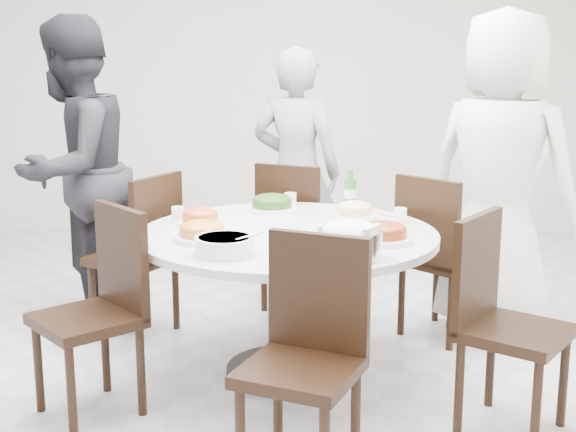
{
  "coord_description": "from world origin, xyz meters",
  "views": [
    {
      "loc": [
        0.31,
        -4.07,
        1.68
      ],
      "look_at": [
        0.21,
        -0.13,
        0.82
      ],
      "focal_mm": 50.0,
      "sensor_mm": 36.0,
      "label": 1
    }
  ],
  "objects_px": {
    "soup_bowl": "(225,246)",
    "chair_ne": "(445,256)",
    "chair_n": "(300,235)",
    "chair_nw": "(133,254)",
    "dining_table": "(288,303)",
    "beverage_bottle": "(350,191)",
    "diner_right": "(501,175)",
    "chair_se": "(515,327)",
    "chair_s": "(300,366)",
    "diner_middle": "(296,172)",
    "rice_bowl": "(350,244)",
    "diner_left": "(73,171)",
    "chair_sw": "(86,315)"
  },
  "relations": [
    {
      "from": "soup_bowl",
      "to": "chair_ne",
      "type": "bearing_deg",
      "value": 41.17
    },
    {
      "from": "chair_n",
      "to": "chair_nw",
      "type": "bearing_deg",
      "value": 50.55
    },
    {
      "from": "dining_table",
      "to": "chair_nw",
      "type": "xyz_separation_m",
      "value": [
        -0.91,
        0.57,
        0.1
      ]
    },
    {
      "from": "chair_ne",
      "to": "beverage_bottle",
      "type": "distance_m",
      "value": 0.68
    },
    {
      "from": "chair_n",
      "to": "soup_bowl",
      "type": "xyz_separation_m",
      "value": [
        -0.32,
        -1.5,
        0.32
      ]
    },
    {
      "from": "soup_bowl",
      "to": "diner_right",
      "type": "bearing_deg",
      "value": 36.65
    },
    {
      "from": "chair_se",
      "to": "dining_table",
      "type": "bearing_deg",
      "value": 94.47
    },
    {
      "from": "chair_s",
      "to": "diner_middle",
      "type": "relative_size",
      "value": 0.58
    },
    {
      "from": "chair_nw",
      "to": "soup_bowl",
      "type": "distance_m",
      "value": 1.24
    },
    {
      "from": "diner_middle",
      "to": "rice_bowl",
      "type": "xyz_separation_m",
      "value": [
        0.26,
        -1.87,
        -0.01
      ]
    },
    {
      "from": "chair_se",
      "to": "diner_right",
      "type": "relative_size",
      "value": 0.51
    },
    {
      "from": "chair_n",
      "to": "soup_bowl",
      "type": "distance_m",
      "value": 1.57
    },
    {
      "from": "chair_nw",
      "to": "diner_left",
      "type": "distance_m",
      "value": 0.64
    },
    {
      "from": "chair_ne",
      "to": "diner_left",
      "type": "relative_size",
      "value": 0.52
    },
    {
      "from": "chair_nw",
      "to": "rice_bowl",
      "type": "relative_size",
      "value": 3.29
    },
    {
      "from": "chair_nw",
      "to": "diner_right",
      "type": "relative_size",
      "value": 0.51
    },
    {
      "from": "chair_ne",
      "to": "chair_nw",
      "type": "height_order",
      "value": "same"
    },
    {
      "from": "chair_ne",
      "to": "chair_n",
      "type": "bearing_deg",
      "value": 14.08
    },
    {
      "from": "chair_n",
      "to": "chair_ne",
      "type": "bearing_deg",
      "value": 173.2
    },
    {
      "from": "soup_bowl",
      "to": "beverage_bottle",
      "type": "distance_m",
      "value": 1.12
    },
    {
      "from": "chair_sw",
      "to": "beverage_bottle",
      "type": "bearing_deg",
      "value": 86.7
    },
    {
      "from": "diner_middle",
      "to": "diner_left",
      "type": "distance_m",
      "value": 1.45
    },
    {
      "from": "soup_bowl",
      "to": "chair_sw",
      "type": "bearing_deg",
      "value": -176.38
    },
    {
      "from": "diner_middle",
      "to": "chair_se",
      "type": "bearing_deg",
      "value": 133.53
    },
    {
      "from": "chair_s",
      "to": "chair_nw",
      "type": "bearing_deg",
      "value": 144.13
    },
    {
      "from": "chair_ne",
      "to": "diner_right",
      "type": "xyz_separation_m",
      "value": [
        0.31,
        0.08,
        0.46
      ]
    },
    {
      "from": "chair_nw",
      "to": "diner_middle",
      "type": "distance_m",
      "value": 1.3
    },
    {
      "from": "chair_n",
      "to": "diner_right",
      "type": "height_order",
      "value": "diner_right"
    },
    {
      "from": "dining_table",
      "to": "chair_n",
      "type": "height_order",
      "value": "chair_n"
    },
    {
      "from": "chair_s",
      "to": "rice_bowl",
      "type": "relative_size",
      "value": 3.29
    },
    {
      "from": "diner_right",
      "to": "soup_bowl",
      "type": "distance_m",
      "value": 1.84
    },
    {
      "from": "diner_right",
      "to": "chair_ne",
      "type": "bearing_deg",
      "value": 50.92
    },
    {
      "from": "chair_sw",
      "to": "diner_middle",
      "type": "height_order",
      "value": "diner_middle"
    },
    {
      "from": "diner_right",
      "to": "rice_bowl",
      "type": "distance_m",
      "value": 1.46
    },
    {
      "from": "diner_left",
      "to": "soup_bowl",
      "type": "xyz_separation_m",
      "value": [
        1.03,
        -1.26,
        -0.13
      ]
    },
    {
      "from": "diner_middle",
      "to": "beverage_bottle",
      "type": "distance_m",
      "value": 0.95
    },
    {
      "from": "dining_table",
      "to": "beverage_bottle",
      "type": "bearing_deg",
      "value": 55.87
    },
    {
      "from": "chair_s",
      "to": "diner_right",
      "type": "bearing_deg",
      "value": 78.78
    },
    {
      "from": "diner_right",
      "to": "chair_s",
      "type": "bearing_deg",
      "value": 92.47
    },
    {
      "from": "rice_bowl",
      "to": "soup_bowl",
      "type": "height_order",
      "value": "rice_bowl"
    },
    {
      "from": "chair_n",
      "to": "beverage_bottle",
      "type": "xyz_separation_m",
      "value": [
        0.29,
        -0.56,
        0.39
      ]
    },
    {
      "from": "chair_sw",
      "to": "diner_right",
      "type": "height_order",
      "value": "diner_right"
    },
    {
      "from": "dining_table",
      "to": "chair_s",
      "type": "relative_size",
      "value": 1.58
    },
    {
      "from": "chair_n",
      "to": "beverage_bottle",
      "type": "distance_m",
      "value": 0.74
    },
    {
      "from": "chair_s",
      "to": "soup_bowl",
      "type": "bearing_deg",
      "value": 142.65
    },
    {
      "from": "chair_s",
      "to": "beverage_bottle",
      "type": "relative_size",
      "value": 4.04
    },
    {
      "from": "dining_table",
      "to": "diner_right",
      "type": "xyz_separation_m",
      "value": [
        1.2,
        0.65,
        0.56
      ]
    },
    {
      "from": "chair_nw",
      "to": "diner_right",
      "type": "distance_m",
      "value": 2.16
    },
    {
      "from": "chair_nw",
      "to": "dining_table",
      "type": "bearing_deg",
      "value": 86.66
    },
    {
      "from": "dining_table",
      "to": "chair_se",
      "type": "distance_m",
      "value": 1.17
    }
  ]
}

